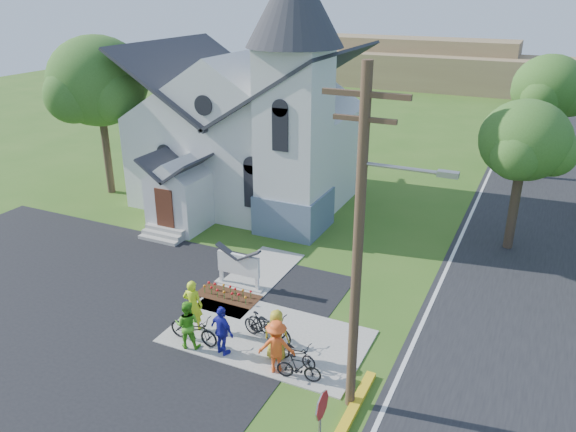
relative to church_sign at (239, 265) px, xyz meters
The scene contains 23 objects.
ground 3.57m from the church_sign, 69.44° to the right, with size 120.00×120.00×0.00m, color #345E1B.
parking_lot 7.86m from the church_sign, 138.12° to the right, with size 20.00×16.00×0.02m, color black.
road 16.30m from the church_sign, 46.49° to the left, with size 8.00×90.00×0.02m, color black.
sidewalk 3.95m from the church_sign, 45.00° to the right, with size 7.00×4.00×0.05m, color gray.
church 11.06m from the church_sign, 114.73° to the left, with size 12.35×12.00×13.00m.
church_sign is the anchor object (origin of this frame).
flower_bed 1.34m from the church_sign, 90.00° to the right, with size 2.60×1.10×0.07m, color #331D0E.
utility_pole 9.18m from the church_sign, 35.60° to the right, with size 3.45×0.28×10.00m.
stop_sign 9.97m from the church_sign, 48.12° to the right, with size 0.11×0.76×2.48m.
tree_lot_corner 15.53m from the church_sign, 152.02° to the left, with size 5.60×5.60×9.15m.
tree_road_near 13.75m from the church_sign, 42.21° to the left, with size 4.00×4.00×7.05m.
tree_road_mid 23.65m from the church_sign, 63.88° to the left, with size 4.40×4.40×7.80m.
distant_hills 53.34m from the church_sign, 85.10° to the left, with size 61.00×10.00×5.60m.
cyclist_0 3.41m from the church_sign, 88.56° to the right, with size 0.71×0.47×1.95m, color #C9EC1B.
bike_0 4.15m from the church_sign, 82.44° to the right, with size 0.68×1.95×1.02m, color black.
cyclist_1 4.43m from the church_sign, 83.24° to the right, with size 0.85×0.66×1.75m, color #51B922.
bike_1 3.99m from the church_sign, 48.57° to the right, with size 0.48×1.69×1.01m, color black.
cyclist_2 4.62m from the church_sign, 66.85° to the right, with size 1.05×0.44×1.80m, color #2121A5.
bike_2 4.01m from the church_sign, 44.66° to the right, with size 0.68×1.95×1.02m, color black.
cyclist_3 5.77m from the church_sign, 48.09° to the right, with size 1.19×0.68×1.84m, color #FC551C.
bike_3 6.45m from the church_sign, 43.19° to the right, with size 0.41×1.47×0.88m, color black.
cyclist_4 5.10m from the church_sign, 45.95° to the right, with size 0.87×0.57×1.78m, color gold.
bike_4 5.67m from the church_sign, 40.83° to the right, with size 0.55×1.57×0.83m, color black.
Camera 1 is at (9.34, -14.41, 11.58)m, focal length 35.00 mm.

